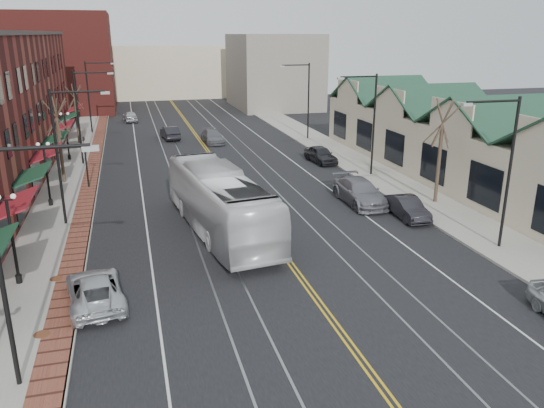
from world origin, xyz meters
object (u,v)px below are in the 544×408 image
parked_car_c (360,192)px  parked_car_b (407,208)px  parked_suv (95,290)px  parked_car_d (321,155)px  transit_bus (220,202)px

parked_car_c → parked_car_b: bearing=-65.4°
parked_suv → parked_car_b: 19.58m
parked_car_b → parked_car_c: bearing=117.2°
parked_suv → parked_car_c: size_ratio=0.85×
parked_suv → parked_car_d: 28.78m
parked_suv → parked_car_d: (18.40, 22.13, 0.07)m
transit_bus → parked_car_b: bearing=169.4°
parked_car_b → parked_car_c: 3.93m
parked_car_b → parked_car_d: parked_car_d is taller
parked_suv → transit_bus: bearing=-140.4°
parked_car_b → parked_suv: bearing=-158.0°
parked_car_b → parked_car_d: 15.56m
transit_bus → parked_car_d: bearing=-135.6°
transit_bus → parked_car_b: 11.83m
transit_bus → parked_suv: bearing=39.7°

